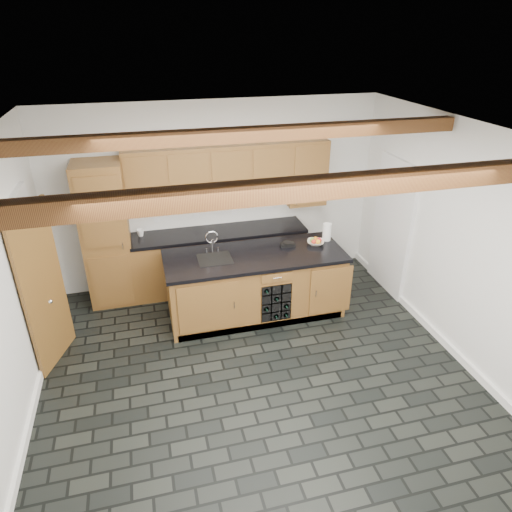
# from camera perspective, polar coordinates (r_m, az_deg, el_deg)

# --- Properties ---
(ground) EXTENTS (5.00, 5.00, 0.00)m
(ground) POSITION_cam_1_polar(r_m,az_deg,el_deg) (5.61, 0.22, -14.59)
(ground) COLOR black
(ground) RESTS_ON ground
(room_shell) EXTENTS (5.01, 5.00, 5.00)m
(room_shell) POSITION_cam_1_polar(r_m,az_deg,el_deg) (5.18, -2.17, 1.89)
(room_shell) COLOR white
(room_shell) RESTS_ON ground
(back_cabinetry) EXTENTS (3.65, 0.62, 2.20)m
(back_cabinetry) POSITION_cam_1_polar(r_m,az_deg,el_deg) (6.90, -7.56, 3.33)
(back_cabinetry) COLOR brown
(back_cabinetry) RESTS_ON ground
(island) EXTENTS (2.48, 0.96, 0.93)m
(island) POSITION_cam_1_polar(r_m,az_deg,el_deg) (6.40, -0.06, -3.57)
(island) COLOR brown
(island) RESTS_ON ground
(faucet) EXTENTS (0.45, 0.40, 0.34)m
(faucet) POSITION_cam_1_polar(r_m,az_deg,el_deg) (6.11, -5.24, 0.04)
(faucet) COLOR black
(faucet) RESTS_ON island
(kitchen_scale) EXTENTS (0.21, 0.13, 0.06)m
(kitchen_scale) POSITION_cam_1_polar(r_m,az_deg,el_deg) (6.43, 3.98, 1.47)
(kitchen_scale) COLOR black
(kitchen_scale) RESTS_ON island
(fruit_bowl) EXTENTS (0.31, 0.31, 0.06)m
(fruit_bowl) POSITION_cam_1_polar(r_m,az_deg,el_deg) (6.52, 7.46, 1.68)
(fruit_bowl) COLOR silver
(fruit_bowl) RESTS_ON island
(fruit_cluster) EXTENTS (0.16, 0.17, 0.07)m
(fruit_cluster) POSITION_cam_1_polar(r_m,az_deg,el_deg) (6.50, 7.48, 1.93)
(fruit_cluster) COLOR red
(fruit_cluster) RESTS_ON fruit_bowl
(paper_towel) EXTENTS (0.12, 0.12, 0.25)m
(paper_towel) POSITION_cam_1_polar(r_m,az_deg,el_deg) (6.64, 8.85, 2.99)
(paper_towel) COLOR white
(paper_towel) RESTS_ON island
(mug) EXTENTS (0.14, 0.14, 0.10)m
(mug) POSITION_cam_1_polar(r_m,az_deg,el_deg) (6.93, -14.24, 2.82)
(mug) COLOR white
(mug) RESTS_ON back_cabinetry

